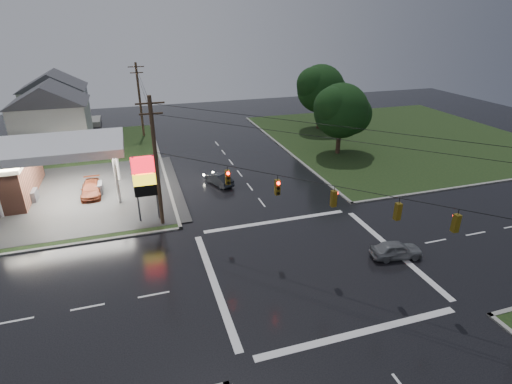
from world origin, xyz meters
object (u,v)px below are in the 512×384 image
object	(u,v)px
tree_ne_near	(342,111)
house_far	(56,99)
tree_ne_far	(321,89)
utility_pole_nw	(156,161)
car_north	(219,179)
pylon_sign	(145,178)
car_pump	(91,189)
car_crossing	(396,250)
utility_pole_n	(140,99)
house_near	(52,115)

from	to	relation	value
tree_ne_near	house_far	bearing A→B (deg)	144.23
house_far	tree_ne_far	size ratio (longest dim) A/B	1.13
utility_pole_nw	car_north	distance (m)	10.92
pylon_sign	car_pump	xyz separation A→B (m)	(-5.15, 7.24, -3.35)
tree_ne_far	car_crossing	distance (m)	36.95
house_far	utility_pole_nw	bearing A→B (deg)	-72.08
utility_pole_n	tree_ne_near	xyz separation A→B (m)	(23.64, -16.01, 0.09)
house_far	utility_pole_n	bearing A→B (deg)	-38.77
pylon_sign	utility_pole_nw	bearing A→B (deg)	-45.00
pylon_sign	house_far	bearing A→B (deg)	106.98
utility_pole_nw	car_north	size ratio (longest dim) A/B	2.91
tree_ne_near	tree_ne_far	xyz separation A→B (m)	(3.01, 12.00, 0.62)
tree_ne_near	car_north	size ratio (longest dim) A/B	2.37
tree_ne_far	car_crossing	bearing A→B (deg)	-106.88
pylon_sign	car_crossing	bearing A→B (deg)	-33.94
pylon_sign	car_crossing	world-z (taller)	pylon_sign
tree_ne_far	tree_ne_near	bearing A→B (deg)	-104.07
utility_pole_n	car_north	world-z (taller)	utility_pole_n
utility_pole_n	car_pump	bearing A→B (deg)	-106.88
pylon_sign	car_north	bearing A→B (deg)	38.66
utility_pole_nw	car_crossing	size ratio (longest dim) A/B	2.90
utility_pole_n	house_far	distance (m)	16.00
house_far	car_pump	xyz separation A→B (m)	(6.30, -30.26, -3.74)
utility_pole_nw	tree_ne_near	distance (m)	26.74
pylon_sign	utility_pole_n	xyz separation A→B (m)	(1.00, 27.50, 1.46)
car_crossing	car_pump	bearing A→B (deg)	58.90
house_near	tree_ne_far	xyz separation A→B (m)	(38.10, -2.01, 1.77)
house_far	car_north	xyz separation A→B (m)	(19.03, -31.44, -3.78)
car_north	car_pump	xyz separation A→B (m)	(-12.73, 1.17, 0.04)
house_far	tree_ne_far	bearing A→B (deg)	-19.71
house_near	car_pump	distance (m)	19.38
pylon_sign	house_far	size ratio (longest dim) A/B	0.54
house_near	car_pump	xyz separation A→B (m)	(5.30, -18.26, -3.74)
tree_ne_near	pylon_sign	bearing A→B (deg)	-154.99
utility_pole_n	car_north	bearing A→B (deg)	-72.94
utility_pole_n	tree_ne_far	xyz separation A→B (m)	(26.65, -4.01, 0.71)
utility_pole_nw	car_north	bearing A→B (deg)	47.04
house_far	tree_ne_far	distance (m)	41.57
pylon_sign	tree_ne_far	world-z (taller)	tree_ne_far
house_far	pylon_sign	bearing A→B (deg)	-73.02
car_crossing	car_pump	xyz separation A→B (m)	(-22.18, 18.71, 0.02)
car_pump	tree_ne_near	bearing A→B (deg)	8.09
car_crossing	utility_pole_nw	bearing A→B (deg)	65.91
pylon_sign	tree_ne_near	xyz separation A→B (m)	(24.64, 11.49, 1.55)
pylon_sign	house_near	distance (m)	27.56
house_far	house_near	bearing A→B (deg)	-85.24
house_far	car_pump	world-z (taller)	house_far
car_crossing	car_pump	size ratio (longest dim) A/B	0.83
tree_ne_far	car_north	distance (m)	27.16
utility_pole_n	car_north	size ratio (longest dim) A/B	2.77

